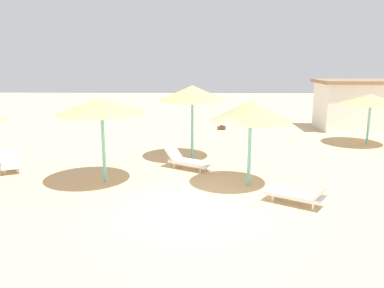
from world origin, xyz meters
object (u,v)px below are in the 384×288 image
at_px(parasol_5, 371,99).
at_px(lounger_3, 11,161).
at_px(parasol_4, 101,106).
at_px(lounger_2, 300,194).
at_px(bench_0, 223,123).
at_px(lounger_0, 187,161).
at_px(parasol_2, 251,111).
at_px(beach_cabana, 355,104).
at_px(parasol_0, 192,93).

xyz_separation_m(parasol_5, lounger_3, (-15.78, -4.95, -1.96)).
bearing_deg(parasol_4, lounger_2, -18.15).
bearing_deg(parasol_5, parasol_4, -150.97).
bearing_deg(bench_0, lounger_0, -101.44).
relative_size(parasol_2, beach_cabana, 0.61).
bearing_deg(parasol_0, beach_cabana, 37.54).
xyz_separation_m(parasol_4, beach_cabana, (12.74, 10.98, -1.13)).
bearing_deg(bench_0, parasol_2, -88.64).
distance_m(parasol_0, parasol_5, 9.28).
distance_m(parasol_0, lounger_0, 3.02).
bearing_deg(parasol_5, parasol_0, -160.87).
distance_m(parasol_2, bench_0, 11.49).
bearing_deg(lounger_2, parasol_5, 57.27).
bearing_deg(parasol_0, bench_0, 77.14).
distance_m(parasol_0, parasol_2, 4.23).
height_order(parasol_4, lounger_3, parasol_4).
distance_m(parasol_2, lounger_2, 3.11).
distance_m(lounger_2, lounger_3, 10.90).
height_order(parasol_5, beach_cabana, beach_cabana).
distance_m(lounger_3, beach_cabana, 19.32).
distance_m(parasol_2, lounger_0, 3.67).
xyz_separation_m(lounger_0, lounger_3, (-6.87, -0.18, -0.01)).
xyz_separation_m(parasol_2, parasol_5, (6.76, 6.76, -0.26)).
bearing_deg(parasol_5, beach_cabana, 77.01).
relative_size(parasol_4, bench_0, 2.00).
xyz_separation_m(parasol_0, bench_0, (1.73, 7.56, -2.45)).
xyz_separation_m(lounger_3, beach_cabana, (16.81, 9.44, 1.22)).
xyz_separation_m(parasol_4, lounger_0, (2.80, 1.73, -2.33)).
xyz_separation_m(parasol_4, bench_0, (4.68, 11.02, -2.31)).
bearing_deg(parasol_4, parasol_0, 49.54).
relative_size(parasol_2, lounger_2, 1.51).
height_order(lounger_2, beach_cabana, beach_cabana).
bearing_deg(parasol_0, parasol_5, 19.13).
distance_m(parasol_4, parasol_5, 13.39).
bearing_deg(parasol_5, lounger_3, -162.58).
height_order(lounger_3, beach_cabana, beach_cabana).
height_order(parasol_0, beach_cabana, parasol_0).
xyz_separation_m(parasol_2, lounger_3, (-9.02, 1.81, -2.22)).
bearing_deg(parasol_4, lounger_3, 159.20).
relative_size(lounger_3, beach_cabana, 0.43).
relative_size(parasol_2, parasol_4, 0.94).
bearing_deg(lounger_3, bench_0, 47.27).
relative_size(parasol_0, lounger_2, 1.64).
bearing_deg(parasol_4, bench_0, 67.00).
relative_size(parasol_4, beach_cabana, 0.65).
xyz_separation_m(lounger_0, bench_0, (1.88, 9.29, 0.02)).
xyz_separation_m(parasol_2, lounger_2, (1.28, -1.78, -2.21)).
height_order(parasol_4, bench_0, parasol_4).
distance_m(parasol_5, lounger_3, 16.65).
height_order(parasol_5, lounger_0, parasol_5).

